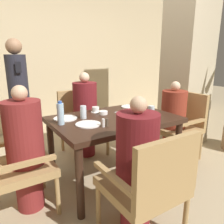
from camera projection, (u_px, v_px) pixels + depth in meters
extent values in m
plane|color=tan|center=(114.00, 177.00, 2.54)|extent=(16.00, 16.00, 0.00)
cube|color=#C6B289|center=(48.00, 53.00, 4.01)|extent=(8.00, 0.06, 2.80)
cube|color=#BCAD8E|center=(188.00, 56.00, 3.31)|extent=(0.58, 0.58, 2.70)
cube|color=#331E14|center=(114.00, 120.00, 2.36)|extent=(1.31, 0.89, 0.05)
cylinder|color=#331E14|center=(80.00, 183.00, 1.83)|extent=(0.07, 0.07, 0.67)
cylinder|color=#331E14|center=(177.00, 151.00, 2.44)|extent=(0.07, 0.07, 0.67)
cylinder|color=#331E14|center=(51.00, 150.00, 2.46)|extent=(0.07, 0.07, 0.67)
cylinder|color=#331E14|center=(134.00, 131.00, 3.07)|extent=(0.07, 0.07, 0.67)
cube|color=#A88451|center=(20.00, 168.00, 1.92)|extent=(0.54, 0.54, 0.07)
cube|color=#A88451|center=(14.00, 142.00, 2.09)|extent=(0.49, 0.04, 0.04)
cube|color=#A88451|center=(25.00, 164.00, 1.68)|extent=(0.49, 0.04, 0.04)
cylinder|color=#A88451|center=(43.00, 171.00, 2.30)|extent=(0.04, 0.04, 0.38)
cylinder|color=#A88451|center=(58.00, 196.00, 1.91)|extent=(0.04, 0.04, 0.38)
cylinder|color=maroon|center=(30.00, 185.00, 2.00)|extent=(0.24, 0.24, 0.45)
cylinder|color=maroon|center=(24.00, 133.00, 1.87)|extent=(0.32, 0.32, 0.56)
sphere|color=tan|center=(19.00, 93.00, 1.78)|extent=(0.13, 0.13, 0.13)
cube|color=#A88451|center=(84.00, 126.00, 3.07)|extent=(0.54, 0.54, 0.07)
cube|color=#A88451|center=(76.00, 105.00, 3.21)|extent=(0.54, 0.05, 0.44)
cube|color=#A88451|center=(99.00, 113.00, 3.16)|extent=(0.04, 0.49, 0.04)
cube|color=#A88451|center=(66.00, 118.00, 2.90)|extent=(0.04, 0.49, 0.04)
cylinder|color=#A88451|center=(108.00, 142.00, 3.05)|extent=(0.04, 0.04, 0.38)
cylinder|color=#A88451|center=(76.00, 150.00, 2.80)|extent=(0.04, 0.04, 0.38)
cylinder|color=#A88451|center=(92.00, 132.00, 3.45)|extent=(0.04, 0.04, 0.38)
cylinder|color=#A88451|center=(62.00, 138.00, 3.20)|extent=(0.04, 0.04, 0.38)
cylinder|color=maroon|center=(86.00, 139.00, 3.07)|extent=(0.24, 0.24, 0.45)
cylinder|color=maroon|center=(85.00, 104.00, 2.93)|extent=(0.32, 0.32, 0.58)
sphere|color=beige|center=(84.00, 77.00, 2.84)|extent=(0.13, 0.13, 0.13)
cube|color=#A88451|center=(175.00, 129.00, 2.94)|extent=(0.54, 0.54, 0.07)
cube|color=#A88451|center=(189.00, 108.00, 3.01)|extent=(0.05, 0.54, 0.44)
cube|color=#A88451|center=(192.00, 122.00, 2.70)|extent=(0.49, 0.04, 0.04)
cube|color=#A88451|center=(162.00, 113.00, 3.11)|extent=(0.49, 0.04, 0.04)
cylinder|color=#A88451|center=(176.00, 155.00, 2.68)|extent=(0.04, 0.04, 0.38)
cylinder|color=#A88451|center=(149.00, 142.00, 3.07)|extent=(0.04, 0.04, 0.38)
cylinder|color=#A88451|center=(200.00, 146.00, 2.93)|extent=(0.04, 0.04, 0.38)
cylinder|color=#A88451|center=(173.00, 135.00, 3.32)|extent=(0.04, 0.04, 0.38)
cylinder|color=maroon|center=(171.00, 143.00, 2.96)|extent=(0.24, 0.24, 0.45)
cylinder|color=maroon|center=(174.00, 109.00, 2.84)|extent=(0.32, 0.32, 0.49)
sphere|color=beige|center=(175.00, 86.00, 2.76)|extent=(0.12, 0.12, 0.12)
cube|color=#A88451|center=(141.00, 186.00, 1.66)|extent=(0.54, 0.54, 0.07)
cube|color=#A88451|center=(168.00, 171.00, 1.39)|extent=(0.54, 0.05, 0.44)
cube|color=#A88451|center=(113.00, 178.00, 1.49)|extent=(0.04, 0.49, 0.04)
cube|color=#A88451|center=(166.00, 159.00, 1.75)|extent=(0.04, 0.49, 0.04)
cylinder|color=#A88451|center=(98.00, 205.00, 1.79)|extent=(0.04, 0.04, 0.38)
cylinder|color=#A88451|center=(144.00, 186.00, 2.04)|extent=(0.04, 0.04, 0.38)
cylinder|color=#A88451|center=(185.00, 218.00, 1.65)|extent=(0.04, 0.04, 0.38)
cylinder|color=maroon|center=(135.00, 203.00, 1.76)|extent=(0.24, 0.24, 0.45)
cylinder|color=maroon|center=(137.00, 147.00, 1.63)|extent=(0.32, 0.32, 0.53)
sphere|color=tan|center=(139.00, 105.00, 1.55)|extent=(0.13, 0.13, 0.13)
cylinder|color=#2D2D33|center=(23.00, 127.00, 3.14)|extent=(0.21, 0.21, 0.75)
cylinder|color=#23232D|center=(17.00, 79.00, 2.96)|extent=(0.27, 0.27, 0.64)
sphere|color=#997051|center=(14.00, 46.00, 2.86)|extent=(0.21, 0.21, 0.21)
cube|color=black|center=(18.00, 67.00, 2.79)|extent=(0.07, 0.01, 0.14)
cylinder|color=white|center=(88.00, 124.00, 2.10)|extent=(0.24, 0.24, 0.01)
cylinder|color=white|center=(131.00, 107.00, 2.80)|extent=(0.24, 0.24, 0.01)
cylinder|color=white|center=(65.00, 118.00, 2.30)|extent=(0.24, 0.24, 0.01)
cylinder|color=white|center=(96.00, 112.00, 2.56)|extent=(0.11, 0.11, 0.01)
cylinder|color=white|center=(96.00, 109.00, 2.55)|extent=(0.08, 0.08, 0.06)
cylinder|color=white|center=(103.00, 113.00, 2.47)|extent=(0.10, 0.10, 0.04)
cylinder|color=#A3C6DB|center=(61.00, 114.00, 2.09)|extent=(0.07, 0.07, 0.21)
cylinder|color=#3359B2|center=(60.00, 102.00, 2.06)|extent=(0.04, 0.04, 0.02)
cylinder|color=silver|center=(151.00, 112.00, 2.29)|extent=(0.06, 0.06, 0.14)
cylinder|color=silver|center=(83.00, 112.00, 2.29)|extent=(0.06, 0.06, 0.14)
cylinder|color=white|center=(103.00, 123.00, 2.03)|extent=(0.03, 0.03, 0.08)
cylinder|color=#4C3D2D|center=(107.00, 122.00, 2.05)|extent=(0.03, 0.03, 0.08)
cube|color=silver|center=(128.00, 116.00, 2.39)|extent=(0.18, 0.03, 0.00)
cube|color=silver|center=(133.00, 115.00, 2.44)|extent=(0.04, 0.03, 0.00)
cube|color=silver|center=(119.00, 111.00, 2.60)|extent=(0.17, 0.07, 0.00)
cube|color=silver|center=(123.00, 110.00, 2.67)|extent=(0.06, 0.04, 0.00)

